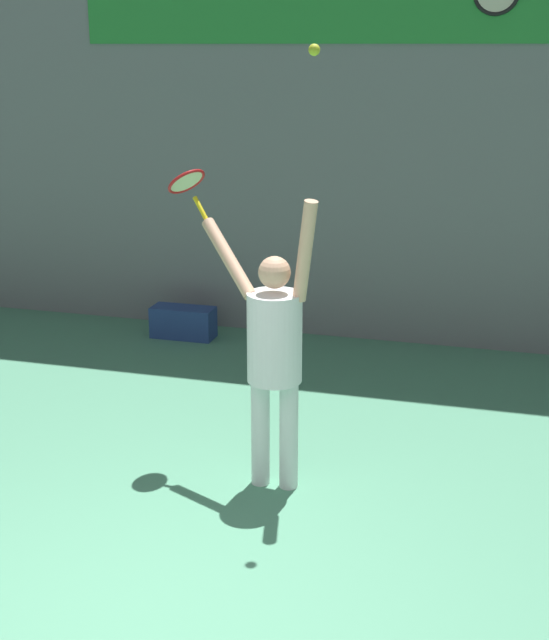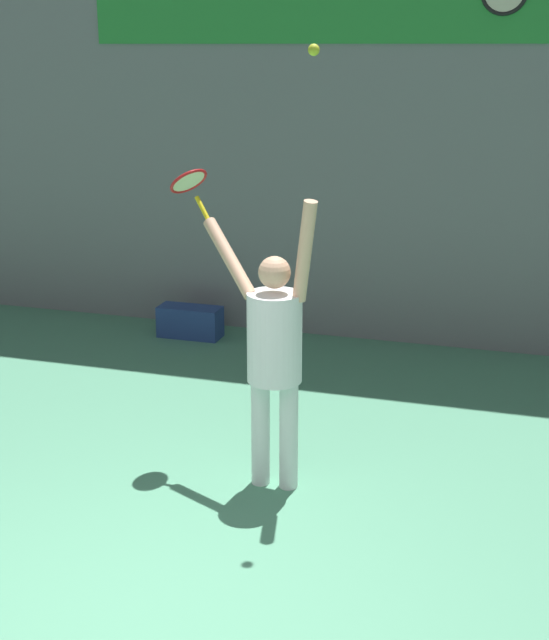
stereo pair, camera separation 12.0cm
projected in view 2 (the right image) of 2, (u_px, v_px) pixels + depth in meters
back_wall at (354, 94)px, 8.74m from camera, size 18.00×0.10×5.00m
tennis_player at (274, 346)px, 5.97m from camera, size 0.95×0.58×2.04m
tennis_racket at (190, 184)px, 6.29m from camera, size 0.38×0.36×0.37m
tennis_ball at (314, 50)px, 5.27m from camera, size 0.07×0.07×0.07m
equipment_bag at (190, 322)px, 9.40m from camera, size 0.66×0.28×0.33m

